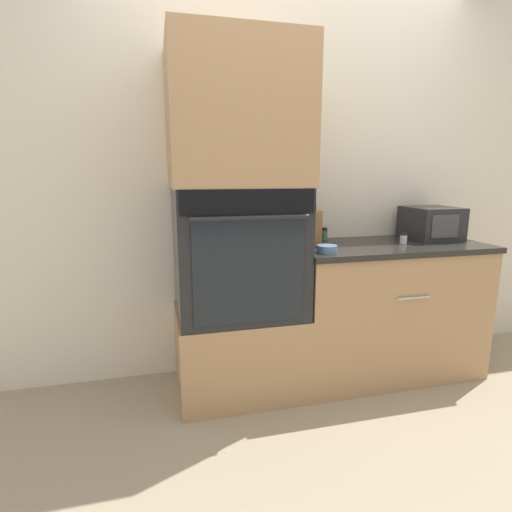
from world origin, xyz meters
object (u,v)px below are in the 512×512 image
at_px(knife_block, 311,227).
at_px(condiment_jar_near, 403,238).
at_px(condiment_jar_mid, 324,234).
at_px(wall_oven, 238,251).
at_px(microwave, 431,223).
at_px(bowl, 327,249).

height_order(knife_block, condiment_jar_near, knife_block).
bearing_deg(condiment_jar_mid, wall_oven, -160.15).
distance_m(microwave, condiment_jar_mid, 0.73).
relative_size(wall_oven, bowl, 6.41).
xyz_separation_m(wall_oven, bowl, (0.48, -0.19, 0.03)).
bearing_deg(knife_block, condiment_jar_mid, 41.98).
relative_size(condiment_jar_near, condiment_jar_mid, 0.84).
distance_m(wall_oven, condiment_jar_mid, 0.69).
bearing_deg(knife_block, condiment_jar_near, -11.41).
distance_m(knife_block, bowl, 0.29).
xyz_separation_m(wall_oven, microwave, (1.36, 0.08, 0.11)).
bearing_deg(bowl, condiment_jar_mid, 68.45).
relative_size(wall_oven, microwave, 2.26).
distance_m(wall_oven, microwave, 1.37).
bearing_deg(microwave, knife_block, 179.60).
distance_m(bowl, condiment_jar_mid, 0.45).
bearing_deg(knife_block, wall_oven, -169.47).
relative_size(wall_oven, condiment_jar_near, 10.61).
xyz_separation_m(knife_block, condiment_jar_near, (0.59, -0.12, -0.08)).
height_order(microwave, knife_block, knife_block).
xyz_separation_m(microwave, condiment_jar_near, (-0.28, -0.11, -0.08)).
bearing_deg(microwave, wall_oven, -176.46).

